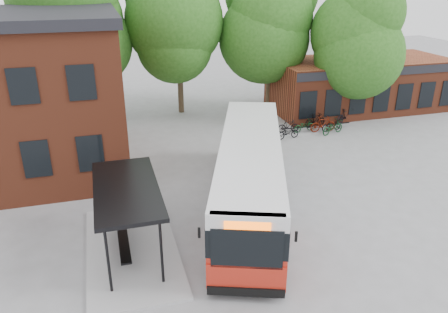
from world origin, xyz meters
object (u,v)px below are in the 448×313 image
object	(u,v)px
bus_shelter	(129,220)
bicycle_5	(315,120)
bicycle_1	(288,126)
city_bus	(250,175)
bicycle_3	(323,124)
bicycle_2	(304,126)
bicycle_6	(331,125)
bicycle_0	(288,133)
bicycle_4	(333,127)
bicycle_7	(346,116)

from	to	relation	value
bus_shelter	bicycle_5	xyz separation A→B (m)	(14.03, 11.72, -0.94)
bicycle_1	city_bus	bearing A→B (deg)	151.65
bus_shelter	bicycle_3	xyz separation A→B (m)	(14.07, 10.64, -0.89)
bicycle_2	bicycle_6	size ratio (longest dim) A/B	1.06
bus_shelter	bicycle_6	bearing A→B (deg)	35.83
bicycle_1	bicycle_5	xyz separation A→B (m)	(2.30, 0.50, 0.05)
bicycle_0	bicycle_3	distance (m)	2.95
bicycle_1	bicycle_6	size ratio (longest dim) A/B	0.99
bus_shelter	bicycle_5	bearing A→B (deg)	39.87
bus_shelter	bicycle_5	distance (m)	18.31
bicycle_0	bicycle_1	distance (m)	1.29
bicycle_0	bicycle_5	size ratio (longest dim) A/B	0.95
bicycle_2	bicycle_4	distance (m)	1.93
bicycle_3	bicycle_5	size ratio (longest dim) A/B	1.10
bicycle_4	bicycle_7	bearing A→B (deg)	-67.17
bicycle_0	bicycle_6	size ratio (longest dim) A/B	1.05
city_bus	bicycle_2	size ratio (longest dim) A/B	8.02
bicycle_3	bicycle_6	distance (m)	0.70
city_bus	bicycle_0	world-z (taller)	city_bus
bicycle_0	bicycle_5	world-z (taller)	bicycle_5
city_bus	bicycle_5	world-z (taller)	city_bus
bicycle_2	bicycle_3	xyz separation A→B (m)	(1.22, -0.41, 0.13)
bicycle_1	bicycle_3	xyz separation A→B (m)	(2.34, -0.58, 0.10)
bicycle_2	bicycle_7	xyz separation A→B (m)	(3.82, 0.94, 0.11)
bus_shelter	bicycle_7	size ratio (longest dim) A/B	3.89
bicycle_2	bicycle_4	world-z (taller)	bicycle_4
bicycle_3	bicycle_5	bearing A→B (deg)	4.21
bicycle_2	bicycle_6	distance (m)	1.94
bus_shelter	bicycle_1	size ratio (longest dim) A/B	4.58
bicycle_7	bus_shelter	bearing A→B (deg)	108.89
bicycle_5	bicycle_1	bearing A→B (deg)	93.13
city_bus	bicycle_2	xyz separation A→B (m)	(7.18, 8.98, -1.23)
bicycle_7	bicycle_2	bearing A→B (deg)	87.04
city_bus	bicycle_7	xyz separation A→B (m)	(11.00, 9.93, -1.12)
bicycle_0	bicycle_7	world-z (taller)	bicycle_7
bicycle_0	city_bus	bearing A→B (deg)	137.88
bus_shelter	bicycle_0	distance (m)	15.07
bicycle_0	bicycle_7	distance (m)	5.82
bus_shelter	city_bus	xyz separation A→B (m)	(5.67, 2.06, 0.21)
bus_shelter	city_bus	distance (m)	6.04
bicycle_1	bicycle_5	bearing A→B (deg)	-72.64
bus_shelter	bicycle_1	world-z (taller)	bus_shelter
bicycle_1	bus_shelter	bearing A→B (deg)	138.84
bicycle_0	bicycle_1	world-z (taller)	bicycle_1
bicycle_2	bicycle_6	xyz separation A→B (m)	(1.90, -0.40, -0.02)
bicycle_4	bicycle_7	size ratio (longest dim) A/B	1.04
bicycle_5	bicycle_6	world-z (taller)	bicycle_5
bicycle_1	bicycle_7	bearing A→B (deg)	-76.05
bicycle_0	bicycle_7	bearing A→B (deg)	-78.08
bicycle_0	bicycle_4	size ratio (longest dim) A/B	0.86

